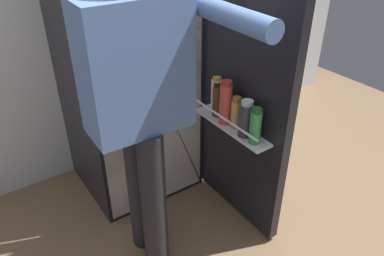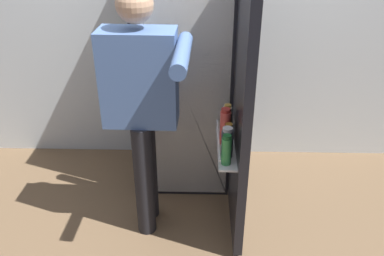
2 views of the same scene
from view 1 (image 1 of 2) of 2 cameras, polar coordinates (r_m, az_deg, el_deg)
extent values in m
plane|color=brown|center=(2.24, -1.67, -14.65)|extent=(5.19, 5.19, 0.00)
cube|color=black|center=(2.18, -10.19, 10.78)|extent=(0.66, 0.62, 1.72)
cube|color=white|center=(1.93, -6.23, 8.25)|extent=(0.62, 0.01, 1.68)
cube|color=white|center=(1.93, -7.07, 11.27)|extent=(0.58, 0.09, 0.01)
cube|color=black|center=(1.88, 8.27, 7.64)|extent=(0.05, 0.63, 1.68)
cube|color=white|center=(1.95, 5.95, 0.23)|extent=(0.11, 0.51, 0.01)
cylinder|color=silver|center=(1.89, 4.95, 1.39)|extent=(0.01, 0.49, 0.01)
cylinder|color=#EDE5CC|center=(2.00, 3.71, 4.68)|extent=(0.06, 0.06, 0.20)
cylinder|color=#B78933|center=(1.95, 3.81, 7.50)|extent=(0.04, 0.04, 0.02)
cylinder|color=tan|center=(1.90, 6.69, 2.08)|extent=(0.05, 0.05, 0.15)
cylinder|color=#996623|center=(1.86, 6.85, 4.35)|extent=(0.04, 0.04, 0.02)
cylinder|color=green|center=(1.78, 9.62, 0.04)|extent=(0.06, 0.06, 0.17)
cylinder|color=#195B28|center=(1.73, 9.89, 2.66)|extent=(0.05, 0.05, 0.02)
cylinder|color=#DB4C47|center=(1.91, 5.13, 3.61)|extent=(0.06, 0.06, 0.21)
cylinder|color=#B22D28|center=(1.86, 5.30, 6.83)|extent=(0.05, 0.05, 0.02)
cylinder|color=brown|center=(1.99, 3.90, 4.13)|extent=(0.06, 0.06, 0.17)
cylinder|color=black|center=(1.95, 4.01, 6.68)|extent=(0.05, 0.05, 0.02)
cylinder|color=#333842|center=(1.83, 8.19, 1.20)|extent=(0.07, 0.07, 0.17)
cylinder|color=silver|center=(1.79, 8.42, 3.83)|extent=(0.06, 0.06, 0.02)
cylinder|color=gold|center=(1.88, -9.54, 12.37)|extent=(0.07, 0.07, 0.11)
cylinder|color=black|center=(1.91, -8.02, -8.76)|extent=(0.12, 0.12, 0.78)
cylinder|color=black|center=(1.81, -5.84, -11.46)|extent=(0.12, 0.12, 0.78)
cube|color=#4C6BA3|center=(1.51, -8.60, 9.24)|extent=(0.43, 0.23, 0.55)
cylinder|color=#4C6BA3|center=(1.70, -11.70, 10.70)|extent=(0.08, 0.08, 0.52)
cylinder|color=#4C6BA3|center=(1.39, 4.84, 16.99)|extent=(0.09, 0.52, 0.08)
camera|label=2|loc=(1.29, 101.97, 6.86)|focal=37.18mm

